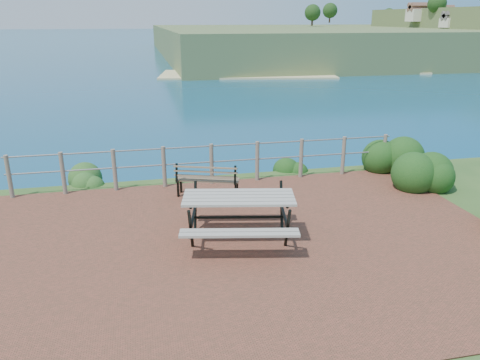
% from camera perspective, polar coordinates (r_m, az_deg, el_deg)
% --- Properties ---
extents(ground, '(10.00, 7.00, 0.12)m').
position_cam_1_polar(ground, '(8.56, 0.09, -7.84)').
color(ground, brown).
rests_on(ground, ground).
extents(ocean, '(1200.00, 1200.00, 0.00)m').
position_cam_1_polar(ocean, '(207.50, -12.33, 17.63)').
color(ocean, '#125B70').
rests_on(ocean, ground).
extents(safety_railing, '(9.40, 0.10, 1.00)m').
position_cam_1_polar(safety_railing, '(11.42, -3.49, 2.23)').
color(safety_railing, '#6B5B4C').
rests_on(safety_railing, ground).
extents(picnic_table, '(2.12, 1.71, 0.84)m').
position_cam_1_polar(picnic_table, '(8.51, -0.14, -4.04)').
color(picnic_table, gray).
rests_on(picnic_table, ground).
extents(park_bench, '(1.47, 0.82, 0.81)m').
position_cam_1_polar(park_bench, '(10.61, -3.99, 0.68)').
color(park_bench, brown).
rests_on(park_bench, ground).
extents(shrub_right_front, '(1.32, 1.32, 1.88)m').
position_cam_1_polar(shrub_right_front, '(12.18, 20.80, -0.78)').
color(shrub_right_front, '#123C12').
rests_on(shrub_right_front, ground).
extents(shrub_right_edge, '(1.13, 1.13, 1.62)m').
position_cam_1_polar(shrub_right_edge, '(13.21, 17.46, 1.11)').
color(shrub_right_edge, '#123C12').
rests_on(shrub_right_edge, ground).
extents(shrub_lip_west, '(0.85, 0.85, 0.62)m').
position_cam_1_polar(shrub_lip_west, '(12.37, -18.05, -0.16)').
color(shrub_lip_west, '#284D1D').
rests_on(shrub_lip_west, ground).
extents(shrub_lip_east, '(0.72, 0.72, 0.45)m').
position_cam_1_polar(shrub_lip_east, '(12.89, 6.39, 1.46)').
color(shrub_lip_east, '#123C12').
rests_on(shrub_lip_east, ground).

